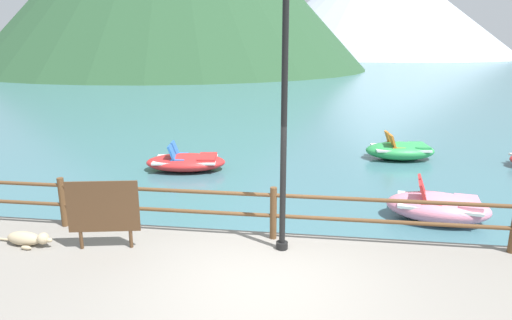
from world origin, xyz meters
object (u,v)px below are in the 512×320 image
at_px(sign_board, 103,208).
at_px(pedal_boat_3, 186,162).
at_px(dog_resting, 28,239).
at_px(lamp_post, 285,84).
at_px(pedal_boat_2, 400,150).
at_px(pedal_boat_4, 438,207).

height_order(sign_board, pedal_boat_3, sign_board).
bearing_deg(dog_resting, pedal_boat_3, 81.37).
distance_m(lamp_post, pedal_boat_2, 9.09).
distance_m(lamp_post, sign_board, 3.59).
relative_size(lamp_post, pedal_boat_3, 1.81).
height_order(dog_resting, pedal_boat_2, pedal_boat_2).
bearing_deg(pedal_boat_4, pedal_boat_2, 89.06).
height_order(lamp_post, pedal_boat_4, lamp_post).
bearing_deg(dog_resting, pedal_boat_4, 22.80).
xyz_separation_m(pedal_boat_2, pedal_boat_4, (-0.09, -5.31, 0.01)).
bearing_deg(pedal_boat_2, pedal_boat_4, -90.94).
height_order(lamp_post, dog_resting, lamp_post).
bearing_deg(pedal_boat_3, pedal_boat_4, -24.85).
distance_m(pedal_boat_2, pedal_boat_4, 5.31).
distance_m(dog_resting, pedal_boat_4, 8.15).
xyz_separation_m(sign_board, pedal_boat_2, (6.21, 8.38, -0.83)).
xyz_separation_m(lamp_post, pedal_boat_2, (3.27, 7.98, -2.86)).
xyz_separation_m(dog_resting, pedal_boat_2, (7.60, 8.46, -0.22)).
bearing_deg(pedal_boat_3, pedal_boat_2, 18.80).
xyz_separation_m(sign_board, dog_resting, (-1.38, -0.09, -0.61)).
height_order(lamp_post, pedal_boat_2, lamp_post).
relative_size(lamp_post, pedal_boat_2, 1.95).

